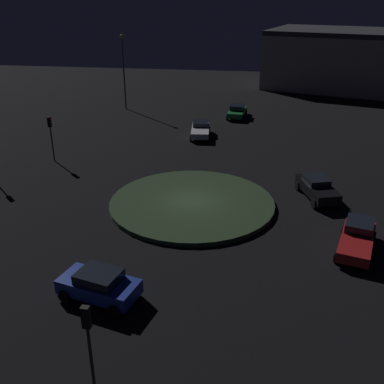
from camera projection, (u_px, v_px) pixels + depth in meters
name	position (u px, v px, depth m)	size (l,w,h in m)	color
ground_plane	(192.00, 205.00, 32.19)	(117.92, 117.92, 0.00)	black
roundabout_island	(192.00, 203.00, 32.12)	(11.81, 11.81, 0.32)	#2D4228
car_blue	(99.00, 285.00, 22.10)	(4.30, 2.88, 1.57)	#1E38A5
car_white	(200.00, 130.00, 47.05)	(2.40, 4.57, 1.34)	white
car_black	(317.00, 188.00, 32.97)	(3.04, 4.78, 1.52)	black
car_green	(237.00, 111.00, 54.10)	(2.35, 4.54, 1.46)	#1E7238
car_red	(357.00, 238.00, 26.42)	(3.01, 4.90, 1.46)	red
traffic_light_north	(88.00, 333.00, 15.94)	(0.31, 0.37, 4.14)	#2D2D2D
traffic_light_southeast	(51.00, 130.00, 39.22)	(0.40, 0.37, 4.08)	#2D2D2D
streetlamp_southeast	(123.00, 65.00, 55.89)	(0.45, 0.45, 9.21)	#4C4C51
store_building	(373.00, 61.00, 67.79)	(33.89, 23.48, 8.67)	#ADA893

